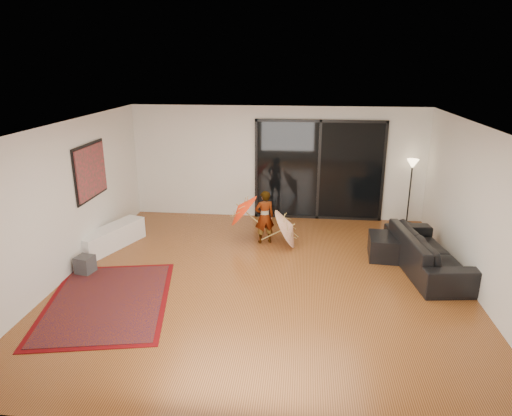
# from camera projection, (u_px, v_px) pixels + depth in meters

# --- Properties ---
(floor) EXTENTS (7.00, 7.00, 0.00)m
(floor) POSITION_uv_depth(u_px,v_px,m) (264.00, 280.00, 8.03)
(floor) COLOR #985529
(floor) RESTS_ON ground
(ceiling) EXTENTS (7.00, 7.00, 0.00)m
(ceiling) POSITION_uv_depth(u_px,v_px,m) (265.00, 126.00, 7.20)
(ceiling) COLOR white
(ceiling) RESTS_ON wall_back
(wall_back) EXTENTS (7.00, 0.00, 7.00)m
(wall_back) POSITION_uv_depth(u_px,v_px,m) (277.00, 163.00, 10.93)
(wall_back) COLOR silver
(wall_back) RESTS_ON floor
(wall_front) EXTENTS (7.00, 0.00, 7.00)m
(wall_front) POSITION_uv_depth(u_px,v_px,m) (232.00, 320.00, 4.31)
(wall_front) COLOR silver
(wall_front) RESTS_ON floor
(wall_left) EXTENTS (0.00, 7.00, 7.00)m
(wall_left) POSITION_uv_depth(u_px,v_px,m) (65.00, 201.00, 7.97)
(wall_left) COLOR silver
(wall_left) RESTS_ON floor
(wall_right) EXTENTS (0.00, 7.00, 7.00)m
(wall_right) POSITION_uv_depth(u_px,v_px,m) (483.00, 215.00, 7.27)
(wall_right) COLOR silver
(wall_right) RESTS_ON floor
(sliding_door) EXTENTS (3.06, 0.07, 2.40)m
(sliding_door) POSITION_uv_depth(u_px,v_px,m) (319.00, 170.00, 10.85)
(sliding_door) COLOR black
(sliding_door) RESTS_ON wall_back
(painting) EXTENTS (0.04, 1.28, 1.08)m
(painting) POSITION_uv_depth(u_px,v_px,m) (91.00, 171.00, 8.82)
(painting) COLOR black
(painting) RESTS_ON wall_left
(media_console) EXTENTS (0.94, 1.66, 0.45)m
(media_console) POSITION_uv_depth(u_px,v_px,m) (112.00, 237.00, 9.37)
(media_console) COLOR white
(media_console) RESTS_ON floor
(speaker) EXTENTS (0.34, 0.34, 0.33)m
(speaker) POSITION_uv_depth(u_px,v_px,m) (85.00, 265.00, 8.25)
(speaker) COLOR #424244
(speaker) RESTS_ON floor
(persian_rug) EXTENTS (2.37, 2.95, 0.02)m
(persian_rug) POSITION_uv_depth(u_px,v_px,m) (108.00, 301.00, 7.32)
(persian_rug) COLOR #5D080B
(persian_rug) RESTS_ON floor
(sofa) EXTENTS (1.23, 2.47, 0.69)m
(sofa) POSITION_uv_depth(u_px,v_px,m) (428.00, 252.00, 8.36)
(sofa) COLOR black
(sofa) RESTS_ON floor
(ottoman) EXTENTS (0.83, 0.83, 0.44)m
(ottoman) POSITION_uv_depth(u_px,v_px,m) (389.00, 247.00, 8.91)
(ottoman) COLOR black
(ottoman) RESTS_ON floor
(floor_lamp) EXTENTS (0.27, 0.27, 1.56)m
(floor_lamp) POSITION_uv_depth(u_px,v_px,m) (412.00, 173.00, 10.42)
(floor_lamp) COLOR black
(floor_lamp) RESTS_ON floor
(child) EXTENTS (0.48, 0.40, 1.14)m
(child) POSITION_uv_depth(u_px,v_px,m) (265.00, 217.00, 9.55)
(child) COLOR #999999
(child) RESTS_ON floor
(parasol_orange) EXTENTS (0.65, 0.80, 0.87)m
(parasol_orange) POSITION_uv_depth(u_px,v_px,m) (238.00, 209.00, 9.51)
(parasol_orange) COLOR #F4300C
(parasol_orange) RESTS_ON child
(parasol_white) EXTENTS (0.58, 0.86, 0.94)m
(parasol_white) POSITION_uv_depth(u_px,v_px,m) (293.00, 223.00, 9.37)
(parasol_white) COLOR white
(parasol_white) RESTS_ON floor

